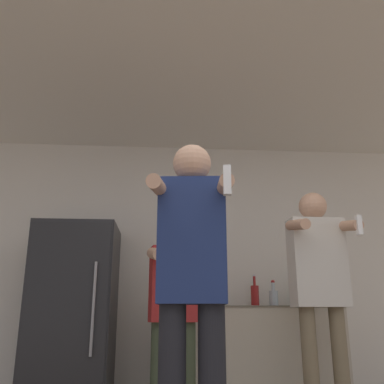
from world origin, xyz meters
TOP-DOWN VIEW (x-y plane):
  - wall_back at (0.00, 2.71)m, footprint 7.00×0.06m
  - ceiling_slab at (0.00, 1.34)m, footprint 7.00×3.20m
  - refrigerator at (-1.20, 2.35)m, footprint 0.69×0.70m
  - counter at (0.41, 2.40)m, footprint 1.47×0.61m
  - bottle_dark_rum at (0.43, 2.47)m, footprint 0.07×0.07m
  - bottle_tall_gin at (0.60, 2.47)m, footprint 0.08×0.08m
  - bottle_short_whiskey at (0.02, 2.47)m, footprint 0.07×0.07m
  - bottle_red_label at (0.89, 2.47)m, footprint 0.08×0.08m
  - bottle_clear_vodka at (-0.15, 2.47)m, footprint 0.06×0.06m
  - person_woman_foreground at (-0.29, 0.69)m, footprint 0.45×0.54m
  - person_man_side at (0.74, 1.64)m, footprint 0.47×0.46m
  - person_spectator_back at (-0.34, 1.91)m, footprint 0.50×0.51m

SIDE VIEW (x-z plane):
  - counter at x=0.41m, z-range 0.00..0.91m
  - refrigerator at x=-1.20m, z-range 0.00..1.61m
  - person_spectator_back at x=-0.34m, z-range 0.11..1.67m
  - person_woman_foreground at x=-0.29m, z-range 0.11..1.86m
  - bottle_tall_gin at x=0.60m, z-range 0.88..1.12m
  - bottle_short_whiskey at x=0.02m, z-range 0.89..1.12m
  - bottle_dark_rum at x=0.43m, z-range 0.87..1.16m
  - bottle_red_label at x=0.89m, z-range 0.88..1.19m
  - bottle_clear_vodka at x=-0.15m, z-range 0.87..1.21m
  - person_man_side at x=0.74m, z-range 0.20..1.97m
  - wall_back at x=0.00m, z-range 0.00..2.55m
  - ceiling_slab at x=0.00m, z-range 2.55..2.60m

